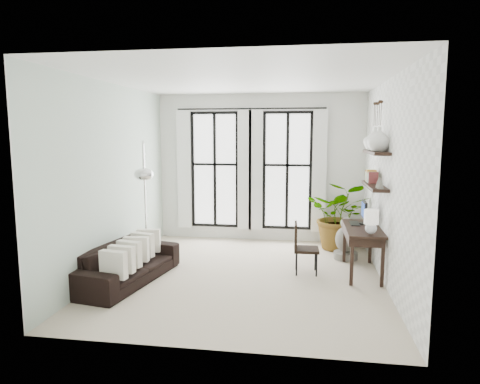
% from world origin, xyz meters
% --- Properties ---
extents(floor, '(5.00, 5.00, 0.00)m').
position_xyz_m(floor, '(0.00, 0.00, 0.00)').
color(floor, beige).
rests_on(floor, ground).
extents(ceiling, '(5.00, 5.00, 0.00)m').
position_xyz_m(ceiling, '(0.00, 0.00, 3.20)').
color(ceiling, white).
rests_on(ceiling, wall_back).
extents(wall_left, '(0.00, 5.00, 5.00)m').
position_xyz_m(wall_left, '(-2.25, 0.00, 1.60)').
color(wall_left, silver).
rests_on(wall_left, floor).
extents(wall_right, '(0.00, 5.00, 5.00)m').
position_xyz_m(wall_right, '(2.25, 0.00, 1.60)').
color(wall_right, white).
rests_on(wall_right, floor).
extents(wall_back, '(4.50, 0.00, 4.50)m').
position_xyz_m(wall_back, '(0.00, 2.50, 1.60)').
color(wall_back, white).
rests_on(wall_back, floor).
extents(windows, '(3.26, 0.13, 2.65)m').
position_xyz_m(windows, '(-0.20, 2.43, 1.56)').
color(windows, white).
rests_on(windows, wall_back).
extents(wall_shelves, '(0.25, 1.30, 0.60)m').
position_xyz_m(wall_shelves, '(2.11, 0.44, 1.73)').
color(wall_shelves, black).
rests_on(wall_shelves, wall_right).
extents(sofa, '(1.16, 2.18, 0.60)m').
position_xyz_m(sofa, '(-1.80, -0.55, 0.30)').
color(sofa, black).
rests_on(sofa, floor).
extents(throw_pillows, '(0.40, 1.52, 0.40)m').
position_xyz_m(throw_pillows, '(-1.70, -0.55, 0.50)').
color(throw_pillows, white).
rests_on(throw_pillows, sofa).
extents(plant, '(1.53, 1.42, 1.40)m').
position_xyz_m(plant, '(1.71, 1.95, 0.70)').
color(plant, '#2D7228').
rests_on(plant, floor).
extents(desk, '(0.57, 1.36, 1.19)m').
position_xyz_m(desk, '(1.94, 0.35, 0.74)').
color(desk, black).
rests_on(desk, floor).
extents(desk_chair, '(0.43, 0.43, 0.87)m').
position_xyz_m(desk_chair, '(0.95, 0.29, 0.49)').
color(desk_chair, black).
rests_on(desk_chair, floor).
extents(arc_lamp, '(0.72, 1.37, 2.24)m').
position_xyz_m(arc_lamp, '(-1.70, 0.02, 1.73)').
color(arc_lamp, silver).
rests_on(arc_lamp, floor).
extents(buddha, '(0.45, 0.45, 0.80)m').
position_xyz_m(buddha, '(1.77, 1.25, 0.34)').
color(buddha, gray).
rests_on(buddha, floor).
extents(vase_a, '(0.37, 0.37, 0.38)m').
position_xyz_m(vase_a, '(2.11, 0.15, 2.27)').
color(vase_a, white).
rests_on(vase_a, shelf_upper).
extents(vase_b, '(0.37, 0.37, 0.38)m').
position_xyz_m(vase_b, '(2.11, 0.55, 2.27)').
color(vase_b, white).
rests_on(vase_b, shelf_upper).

